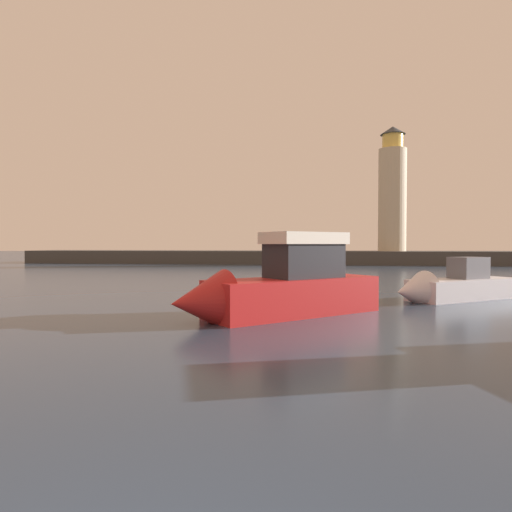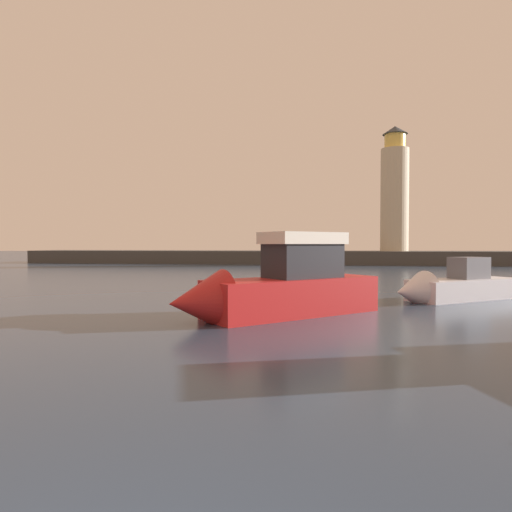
# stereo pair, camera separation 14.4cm
# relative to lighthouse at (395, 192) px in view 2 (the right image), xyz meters

# --- Properties ---
(ground_plane) EXTENTS (220.00, 220.00, 0.00)m
(ground_plane) POSITION_rel_lighthouse_xyz_m (-9.07, -24.99, -8.03)
(ground_plane) COLOR #2D3D51
(breakwater) EXTENTS (67.03, 6.34, 1.48)m
(breakwater) POSITION_rel_lighthouse_xyz_m (-9.07, 0.00, -7.29)
(breakwater) COLOR #423F3D
(breakwater) RESTS_ON ground_plane
(lighthouse) EXTENTS (3.03, 3.03, 13.83)m
(lighthouse) POSITION_rel_lighthouse_xyz_m (0.00, 0.00, 0.00)
(lighthouse) COLOR beige
(lighthouse) RESTS_ON breakwater
(motorboat_1) EXTENTS (5.88, 4.77, 2.02)m
(motorboat_1) POSITION_rel_lighthouse_xyz_m (-2.85, -32.60, -7.51)
(motorboat_1) COLOR silver
(motorboat_1) RESTS_ON ground_plane
(motorboat_3) EXTENTS (6.47, 6.04, 2.86)m
(motorboat_3) POSITION_rel_lighthouse_xyz_m (-9.28, -37.56, -7.14)
(motorboat_3) COLOR #B21E1E
(motorboat_3) RESTS_ON ground_plane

